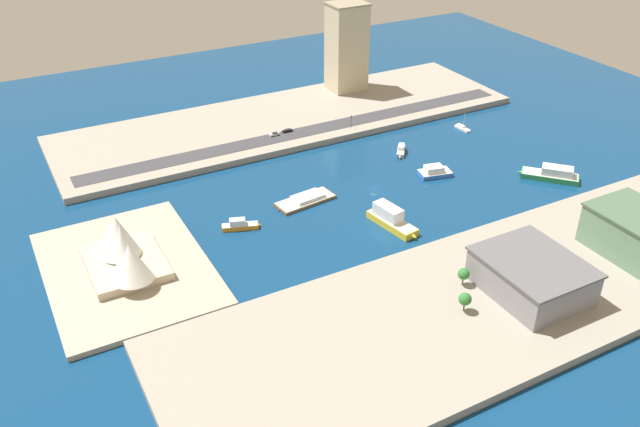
{
  "coord_description": "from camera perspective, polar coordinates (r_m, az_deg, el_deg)",
  "views": [
    {
      "loc": [
        -211.26,
        140.23,
        139.69
      ],
      "look_at": [
        -12.39,
        33.02,
        3.85
      ],
      "focal_mm": 37.58,
      "sensor_mm": 36.0,
      "label": 1
    }
  ],
  "objects": [
    {
      "name": "sailboat_small_white",
      "position": [
        352.98,
        12.03,
        7.15
      ],
      "size": [
        10.32,
        3.66,
        9.05
      ],
      "color": "white",
      "rests_on": "ground_plane"
    },
    {
      "name": "catamaran_blue",
      "position": [
        303.71,
        9.75,
        3.53
      ],
      "size": [
        11.1,
        16.48,
        4.6
      ],
      "color": "blue",
      "rests_on": "ground_plane"
    },
    {
      "name": "yacht_sleek_gray",
      "position": [
        321.71,
        6.91,
        5.34
      ],
      "size": [
        11.77,
        9.99,
        3.9
      ],
      "color": "#999EA3",
      "rests_on": "ground_plane"
    },
    {
      "name": "warehouse_low_gray",
      "position": [
        231.11,
        17.57,
        -5.07
      ],
      "size": [
        34.5,
        28.95,
        12.04
      ],
      "color": "gray",
      "rests_on": "quay_west"
    },
    {
      "name": "water_taxi_orange",
      "position": [
        262.38,
        -6.84,
        -0.99
      ],
      "size": [
        8.29,
        15.51,
        4.33
      ],
      "color": "orange",
      "rests_on": "ground_plane"
    },
    {
      "name": "opera_landmark",
      "position": [
        241.75,
        -16.4,
        -2.95
      ],
      "size": [
        39.57,
        25.86,
        19.23
      ],
      "color": "#BCAD93",
      "rests_on": "peninsula_point"
    },
    {
      "name": "ground_plane",
      "position": [
        289.5,
        4.6,
        2.06
      ],
      "size": [
        440.0,
        440.0,
        0.0
      ],
      "primitive_type": "plane",
      "color": "navy"
    },
    {
      "name": "ferry_yellow_fast",
      "position": [
        263.08,
        6.06,
        -0.44
      ],
      "size": [
        25.42,
        10.56,
        8.0
      ],
      "color": "yellow",
      "rests_on": "ground_plane"
    },
    {
      "name": "road_strip",
      "position": [
        336.1,
        -1.07,
        7.04
      ],
      "size": [
        11.14,
        228.0,
        0.15
      ],
      "primitive_type": "cube",
      "color": "#38383D",
      "rests_on": "quay_east"
    },
    {
      "name": "suv_black",
      "position": [
        335.09,
        -2.79,
        7.08
      ],
      "size": [
        2.04,
        5.25,
        1.44
      ],
      "color": "black",
      "rests_on": "road_strip"
    },
    {
      "name": "peninsula_point",
      "position": [
        247.09,
        -16.15,
        -4.54
      ],
      "size": [
        75.35,
        54.47,
        2.0
      ],
      "primitive_type": "cube",
      "color": "#A89E89",
      "rests_on": "ground_plane"
    },
    {
      "name": "park_tree_cluster",
      "position": [
        225.84,
        12.66,
        -5.5
      ],
      "size": [
        15.24,
        19.02,
        8.15
      ],
      "color": "brown",
      "rests_on": "quay_west"
    },
    {
      "name": "van_white",
      "position": [
        331.31,
        -3.9,
        6.77
      ],
      "size": [
        1.96,
        5.01,
        1.6
      ],
      "color": "black",
      "rests_on": "road_strip"
    },
    {
      "name": "traffic_light_waterfront",
      "position": [
        338.71,
        2.67,
        7.99
      ],
      "size": [
        0.36,
        0.36,
        6.5
      ],
      "color": "black",
      "rests_on": "quay_east"
    },
    {
      "name": "quay_east",
      "position": [
        354.72,
        -2.71,
        8.06
      ],
      "size": [
        70.0,
        240.0,
        3.06
      ],
      "primitive_type": "cube",
      "color": "gray",
      "rests_on": "ground_plane"
    },
    {
      "name": "terminal_long_green",
      "position": [
        263.97,
        25.19,
        -1.45
      ],
      "size": [
        30.58,
        24.63,
        15.69
      ],
      "color": "slate",
      "rests_on": "quay_west"
    },
    {
      "name": "ferry_green_doubledeck",
      "position": [
        312.96,
        19.16,
        3.18
      ],
      "size": [
        23.31,
        22.38,
        6.25
      ],
      "color": "#2D8C4C",
      "rests_on": "ground_plane"
    },
    {
      "name": "quay_west",
      "position": [
        234.51,
        15.68,
        -6.44
      ],
      "size": [
        70.0,
        240.0,
        3.06
      ],
      "primitive_type": "cube",
      "color": "gray",
      "rests_on": "ground_plane"
    },
    {
      "name": "barge_flat_brown",
      "position": [
        278.89,
        -1.21,
        1.21
      ],
      "size": [
        12.98,
        26.83,
        2.78
      ],
      "color": "brown",
      "rests_on": "ground_plane"
    },
    {
      "name": "office_block_beige",
      "position": [
        384.03,
        2.28,
        13.98
      ],
      "size": [
        16.98,
        20.54,
        48.44
      ],
      "color": "#C6B793",
      "rests_on": "quay_east"
    }
  ]
}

